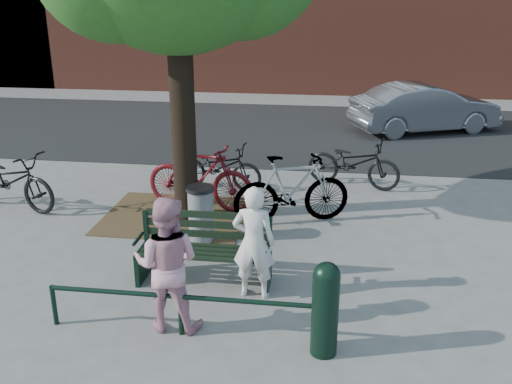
# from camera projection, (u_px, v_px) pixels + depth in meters

# --- Properties ---
(ground) EXTENTS (90.00, 90.00, 0.00)m
(ground) POSITION_uv_depth(u_px,v_px,m) (205.00, 282.00, 7.58)
(ground) COLOR gray
(ground) RESTS_ON ground
(dirt_pit) EXTENTS (2.40, 2.00, 0.02)m
(dirt_pit) POSITION_uv_depth(u_px,v_px,m) (176.00, 216.00, 9.75)
(dirt_pit) COLOR brown
(dirt_pit) RESTS_ON ground
(road) EXTENTS (40.00, 7.00, 0.01)m
(road) POSITION_uv_depth(u_px,v_px,m) (273.00, 130.00, 15.49)
(road) COLOR black
(road) RESTS_ON ground
(park_bench) EXTENTS (1.74, 0.54, 0.97)m
(park_bench) POSITION_uv_depth(u_px,v_px,m) (205.00, 247.00, 7.49)
(park_bench) COLOR black
(park_bench) RESTS_ON ground
(guard_railing) EXTENTS (3.06, 0.06, 0.51)m
(guard_railing) POSITION_uv_depth(u_px,v_px,m) (180.00, 303.00, 6.32)
(guard_railing) COLOR black
(guard_railing) RESTS_ON ground
(person_left) EXTENTS (0.55, 0.38, 1.47)m
(person_left) POSITION_uv_depth(u_px,v_px,m) (254.00, 243.00, 7.02)
(person_left) COLOR silver
(person_left) RESTS_ON ground
(person_right) EXTENTS (0.77, 0.60, 1.59)m
(person_right) POSITION_uv_depth(u_px,v_px,m) (167.00, 264.00, 6.35)
(person_right) COLOR #CC8C9D
(person_right) RESTS_ON ground
(bollard) EXTENTS (0.29, 0.29, 1.07)m
(bollard) POSITION_uv_depth(u_px,v_px,m) (325.00, 306.00, 5.94)
(bollard) COLOR black
(bollard) RESTS_ON ground
(litter_bin) EXTENTS (0.43, 0.43, 0.87)m
(litter_bin) POSITION_uv_depth(u_px,v_px,m) (201.00, 213.00, 8.70)
(litter_bin) COLOR gray
(litter_bin) RESTS_ON ground
(bicycle_a) EXTENTS (2.08, 1.24, 1.03)m
(bicycle_a) POSITION_uv_depth(u_px,v_px,m) (11.00, 180.00, 9.96)
(bicycle_a) COLOR black
(bicycle_a) RESTS_ON ground
(bicycle_b) EXTENTS (2.06, 0.93, 1.20)m
(bicycle_b) POSITION_uv_depth(u_px,v_px,m) (200.00, 176.00, 9.89)
(bicycle_b) COLOR #530B11
(bicycle_b) RESTS_ON ground
(bicycle_c) EXTENTS (1.78, 0.84, 0.90)m
(bicycle_c) POSITION_uv_depth(u_px,v_px,m) (219.00, 167.00, 10.91)
(bicycle_c) COLOR black
(bicycle_c) RESTS_ON ground
(bicycle_d) EXTENTS (2.02, 1.15, 1.17)m
(bicycle_d) POSITION_uv_depth(u_px,v_px,m) (292.00, 189.00, 9.30)
(bicycle_d) COLOR gray
(bicycle_d) RESTS_ON ground
(bicycle_e) EXTENTS (1.94, 1.14, 0.96)m
(bicycle_e) POSITION_uv_depth(u_px,v_px,m) (353.00, 163.00, 11.05)
(bicycle_e) COLOR black
(bicycle_e) RESTS_ON ground
(parked_car) EXTENTS (4.14, 2.75, 1.29)m
(parked_car) POSITION_uv_depth(u_px,v_px,m) (425.00, 108.00, 15.17)
(parked_car) COLOR gray
(parked_car) RESTS_ON ground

